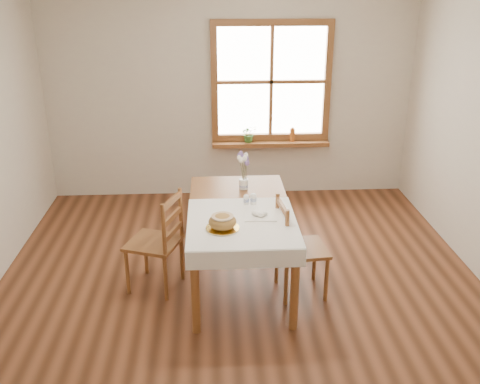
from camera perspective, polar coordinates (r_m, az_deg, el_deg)
The scene contains 18 objects.
ground at distance 4.82m, azimuth 0.20°, elevation -11.32°, with size 5.00×5.00×0.00m, color brown.
room_walls at distance 4.13m, azimuth 0.23°, elevation 8.82°, with size 4.60×5.10×2.65m.
window at distance 6.63m, azimuth 3.34°, elevation 11.66°, with size 1.46×0.08×1.46m.
window_sill at distance 6.75m, azimuth 3.27°, elevation 5.20°, with size 1.46×0.20×0.05m.
dining_table at distance 4.76m, azimuth 0.00°, elevation -2.62°, with size 0.90×1.60×0.75m.
table_linen at distance 4.44m, azimuth 0.22°, elevation -3.22°, with size 0.91×0.99×0.01m, color white.
chair_left at distance 4.83m, azimuth -9.20°, elevation -5.19°, with size 0.43×0.45×0.92m, color brown, non-canonical shape.
chair_right at distance 4.73m, azimuth 6.63°, elevation -5.87°, with size 0.42×0.44×0.90m, color brown, non-canonical shape.
bread_plate at distance 4.31m, azimuth -1.87°, elevation -3.89°, with size 0.26×0.26×0.01m, color white.
bread_loaf at distance 4.28m, azimuth -1.88°, elevation -3.06°, with size 0.23×0.23×0.12m, color olive.
egg_napkin at distance 4.53m, azimuth 2.15°, elevation -2.53°, with size 0.27×0.23×0.01m, color white.
eggs at distance 4.52m, azimuth 2.15°, elevation -2.20°, with size 0.21×0.19×0.05m, color white, non-canonical shape.
salt_shaker at distance 4.75m, azimuth 1.42°, elevation -0.70°, with size 0.05×0.05×0.10m, color white.
pepper_shaker at distance 4.75m, azimuth 0.68°, elevation -0.78°, with size 0.05×0.05×0.10m, color white.
flower_vase at distance 5.10m, azimuth 0.38°, elevation 0.78°, with size 0.09×0.09×0.10m, color white.
lavender_bouquet at distance 5.04m, azimuth 0.39°, elevation 2.80°, with size 0.15×0.15×0.29m, color #6D5393, non-canonical shape.
potted_plant at distance 6.69m, azimuth 0.97°, elevation 6.05°, with size 0.19×0.21×0.17m, color #3B6F2C.
amber_bottle at distance 6.75m, azimuth 5.60°, elevation 6.15°, with size 0.06×0.06×0.18m, color #B25B20.
Camera 1 is at (-0.24, -4.01, 2.67)m, focal length 40.00 mm.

